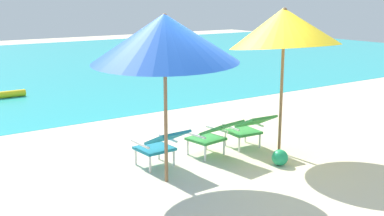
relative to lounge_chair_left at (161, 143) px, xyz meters
The scene contains 8 objects.
ground_plane 4.14m from the lounge_chair_left, 77.19° to the left, with size 40.00×40.00×0.00m, color beige.
ocean_band 12.30m from the lounge_chair_left, 85.74° to the left, with size 40.00×18.00×0.01m, color #28B2B7.
lounge_chair_left is the anchor object (origin of this frame).
lounge_chair_center 0.99m from the lounge_chair_left, ahead, with size 0.66×0.94×0.68m.
lounge_chair_right 1.74m from the lounge_chair_left, ahead, with size 0.60×0.91×0.68m.
beach_umbrella_left 1.73m from the lounge_chair_left, 112.50° to the right, with size 2.87×2.87×2.42m.
beach_umbrella_right 2.71m from the lounge_chair_left, 12.91° to the right, with size 1.82×1.87×2.51m.
beach_ball 1.89m from the lounge_chair_left, 30.09° to the right, with size 0.26×0.26×0.26m, color #1E9E60.
Camera 1 is at (-4.56, -6.17, 2.61)m, focal length 45.60 mm.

